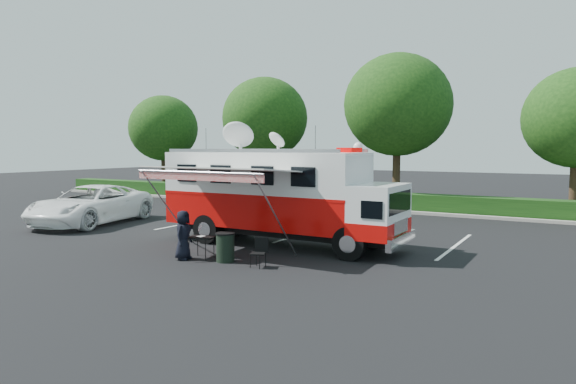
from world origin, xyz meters
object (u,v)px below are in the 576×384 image
Objects in this scene: command_truck at (279,195)px; trash_bin at (225,247)px; folding_table at (201,238)px; white_suv at (92,224)px.

trash_bin is (-0.06, -3.15, -1.39)m from command_truck.
command_truck is at bearing 71.38° from folding_table.
folding_table is at bearing -30.84° from white_suv.
trash_bin is (0.99, -0.05, -0.19)m from folding_table.
white_suv is at bearing 160.86° from folding_table.
white_suv is 10.68m from trash_bin.
command_truck reaches higher than folding_table.
white_suv reaches higher than folding_table.
folding_table is 1.01m from trash_bin.
white_suv is (-10.22, 0.08, -1.84)m from command_truck.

